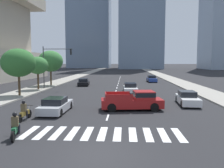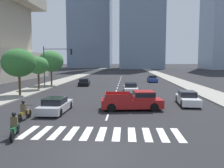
{
  "view_description": "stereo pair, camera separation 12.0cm",
  "coord_description": "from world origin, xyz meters",
  "px_view_note": "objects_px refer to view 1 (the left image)",
  "views": [
    {
      "loc": [
        1.33,
        -10.27,
        4.29
      ],
      "look_at": [
        0.0,
        13.11,
        2.0
      ],
      "focal_mm": 37.0,
      "sensor_mm": 36.0,
      "label": 1
    },
    {
      "loc": [
        1.45,
        -10.26,
        4.29
      ],
      "look_at": [
        0.0,
        13.11,
        2.0
      ],
      "focal_mm": 37.0,
      "sensor_mm": 36.0,
      "label": 2
    }
  ],
  "objects_px": {
    "sedan_blue_4": "(152,79)",
    "street_tree_second": "(38,65)",
    "motorcycle_lead": "(16,127)",
    "traffic_signal_far": "(54,60)",
    "motorcycle_third": "(24,112)",
    "sedan_white_3": "(187,98)",
    "street_tree_nearest": "(18,63)",
    "pickup_truck": "(135,101)",
    "sedan_black_1": "(84,82)",
    "sedan_silver_0": "(56,105)",
    "sedan_white_2": "(130,88)",
    "street_tree_third": "(50,61)"
  },
  "relations": [
    {
      "from": "motorcycle_lead",
      "to": "sedan_blue_4",
      "type": "height_order",
      "value": "motorcycle_lead"
    },
    {
      "from": "sedan_blue_4",
      "to": "street_tree_second",
      "type": "height_order",
      "value": "street_tree_second"
    },
    {
      "from": "sedan_black_1",
      "to": "sedan_white_3",
      "type": "height_order",
      "value": "sedan_white_3"
    },
    {
      "from": "motorcycle_lead",
      "to": "sedan_black_1",
      "type": "distance_m",
      "value": 28.5
    },
    {
      "from": "sedan_blue_4",
      "to": "street_tree_third",
      "type": "distance_m",
      "value": 21.07
    },
    {
      "from": "sedan_silver_0",
      "to": "street_tree_nearest",
      "type": "bearing_deg",
      "value": 40.68
    },
    {
      "from": "motorcycle_third",
      "to": "pickup_truck",
      "type": "height_order",
      "value": "pickup_truck"
    },
    {
      "from": "sedan_white_2",
      "to": "sedan_white_3",
      "type": "bearing_deg",
      "value": 29.12
    },
    {
      "from": "pickup_truck",
      "to": "sedan_silver_0",
      "type": "height_order",
      "value": "pickup_truck"
    },
    {
      "from": "pickup_truck",
      "to": "motorcycle_lead",
      "type": "bearing_deg",
      "value": -137.82
    },
    {
      "from": "sedan_black_1",
      "to": "sedan_white_3",
      "type": "relative_size",
      "value": 0.98
    },
    {
      "from": "pickup_truck",
      "to": "sedan_white_2",
      "type": "height_order",
      "value": "pickup_truck"
    },
    {
      "from": "motorcycle_lead",
      "to": "traffic_signal_far",
      "type": "height_order",
      "value": "traffic_signal_far"
    },
    {
      "from": "sedan_white_2",
      "to": "street_tree_nearest",
      "type": "height_order",
      "value": "street_tree_nearest"
    },
    {
      "from": "sedan_white_2",
      "to": "sedan_blue_4",
      "type": "distance_m",
      "value": 17.25
    },
    {
      "from": "motorcycle_lead",
      "to": "sedan_silver_0",
      "type": "xyz_separation_m",
      "value": [
        0.33,
        6.52,
        0.01
      ]
    },
    {
      "from": "sedan_silver_0",
      "to": "street_tree_second",
      "type": "bearing_deg",
      "value": 26.74
    },
    {
      "from": "motorcycle_third",
      "to": "street_tree_second",
      "type": "relative_size",
      "value": 0.43
    },
    {
      "from": "sedan_white_2",
      "to": "sedan_white_3",
      "type": "relative_size",
      "value": 1.05
    },
    {
      "from": "street_tree_second",
      "to": "sedan_black_1",
      "type": "bearing_deg",
      "value": 52.0
    },
    {
      "from": "sedan_silver_0",
      "to": "sedan_black_1",
      "type": "height_order",
      "value": "sedan_silver_0"
    },
    {
      "from": "traffic_signal_far",
      "to": "street_tree_third",
      "type": "height_order",
      "value": "traffic_signal_far"
    },
    {
      "from": "sedan_white_2",
      "to": "sedan_white_3",
      "type": "xyz_separation_m",
      "value": [
        5.5,
        -9.1,
        0.03
      ]
    },
    {
      "from": "motorcycle_third",
      "to": "sedan_blue_4",
      "type": "xyz_separation_m",
      "value": [
        12.95,
        32.64,
        0.03
      ]
    },
    {
      "from": "street_tree_nearest",
      "to": "motorcycle_third",
      "type": "bearing_deg",
      "value": -63.45
    },
    {
      "from": "sedan_white_2",
      "to": "sedan_blue_4",
      "type": "xyz_separation_m",
      "value": [
        4.87,
        16.55,
        0.03
      ]
    },
    {
      "from": "sedan_black_1",
      "to": "traffic_signal_far",
      "type": "xyz_separation_m",
      "value": [
        -3.56,
        -5.76,
        3.99
      ]
    },
    {
      "from": "sedan_blue_4",
      "to": "street_tree_nearest",
      "type": "xyz_separation_m",
      "value": [
        -18.6,
        -21.32,
        3.52
      ]
    },
    {
      "from": "motorcycle_third",
      "to": "sedan_white_3",
      "type": "relative_size",
      "value": 0.45
    },
    {
      "from": "street_tree_nearest",
      "to": "street_tree_third",
      "type": "height_order",
      "value": "street_tree_third"
    },
    {
      "from": "motorcycle_third",
      "to": "traffic_signal_far",
      "type": "distance_m",
      "value": 19.66
    },
    {
      "from": "pickup_truck",
      "to": "street_tree_second",
      "type": "bearing_deg",
      "value": 129.58
    },
    {
      "from": "sedan_silver_0",
      "to": "street_tree_nearest",
      "type": "height_order",
      "value": "street_tree_nearest"
    },
    {
      "from": "pickup_truck",
      "to": "sedan_white_3",
      "type": "relative_size",
      "value": 1.2
    },
    {
      "from": "sedan_silver_0",
      "to": "sedan_white_3",
      "type": "relative_size",
      "value": 0.99
    },
    {
      "from": "sedan_silver_0",
      "to": "traffic_signal_far",
      "type": "height_order",
      "value": "traffic_signal_far"
    },
    {
      "from": "street_tree_nearest",
      "to": "pickup_truck",
      "type": "bearing_deg",
      "value": -27.15
    },
    {
      "from": "sedan_blue_4",
      "to": "street_tree_second",
      "type": "relative_size",
      "value": 0.93
    },
    {
      "from": "sedan_black_1",
      "to": "street_tree_third",
      "type": "relative_size",
      "value": 0.76
    },
    {
      "from": "sedan_black_1",
      "to": "street_tree_nearest",
      "type": "relative_size",
      "value": 0.8
    },
    {
      "from": "motorcycle_lead",
      "to": "sedan_blue_4",
      "type": "relative_size",
      "value": 0.47
    },
    {
      "from": "sedan_silver_0",
      "to": "street_tree_second",
      "type": "distance_m",
      "value": 16.76
    },
    {
      "from": "sedan_white_3",
      "to": "sedan_white_2",
      "type": "bearing_deg",
      "value": -145.19
    },
    {
      "from": "sedan_black_1",
      "to": "sedan_blue_4",
      "type": "bearing_deg",
      "value": -63.8
    },
    {
      "from": "sedan_silver_0",
      "to": "street_tree_nearest",
      "type": "xyz_separation_m",
      "value": [
        -7.17,
        8.62,
        3.54
      ]
    },
    {
      "from": "motorcycle_lead",
      "to": "sedan_silver_0",
      "type": "relative_size",
      "value": 0.47
    },
    {
      "from": "sedan_black_1",
      "to": "motorcycle_third",
      "type": "bearing_deg",
      "value": 174.91
    },
    {
      "from": "street_tree_second",
      "to": "pickup_truck",
      "type": "bearing_deg",
      "value": -43.84
    },
    {
      "from": "motorcycle_lead",
      "to": "pickup_truck",
      "type": "xyz_separation_m",
      "value": [
        7.03,
        8.02,
        0.23
      ]
    },
    {
      "from": "motorcycle_lead",
      "to": "traffic_signal_far",
      "type": "bearing_deg",
      "value": -3.27
    }
  ]
}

